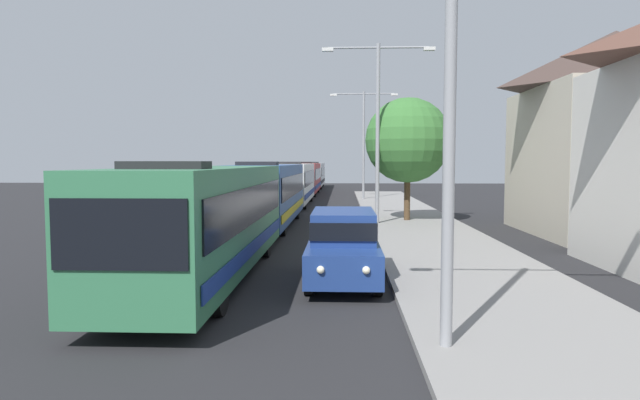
{
  "coord_description": "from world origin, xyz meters",
  "views": [
    {
      "loc": [
        2.38,
        -1.08,
        3.19
      ],
      "look_at": [
        1.56,
        18.33,
        1.82
      ],
      "focal_mm": 30.36,
      "sensor_mm": 36.0,
      "label": 1
    }
  ],
  "objects_px": {
    "bus_middle": "(293,182)",
    "bus_fourth_in_line": "(305,177)",
    "bus_lead": "(208,217)",
    "white_suv": "(343,243)",
    "bus_rear": "(313,174)",
    "streetlamp_mid": "(378,115)",
    "streetlamp_near": "(451,34)",
    "box_truck_oncoming": "(283,175)",
    "streetlamp_far": "(364,134)",
    "bus_second_in_line": "(269,192)",
    "roadside_tree": "(408,140)"
  },
  "relations": [
    {
      "from": "bus_lead",
      "to": "bus_middle",
      "type": "distance_m",
      "value": 25.42
    },
    {
      "from": "streetlamp_mid",
      "to": "roadside_tree",
      "type": "relative_size",
      "value": 1.38
    },
    {
      "from": "bus_lead",
      "to": "bus_second_in_line",
      "type": "distance_m",
      "value": 12.18
    },
    {
      "from": "bus_rear",
      "to": "white_suv",
      "type": "xyz_separation_m",
      "value": [
        3.7,
        -52.07,
        -0.66
      ]
    },
    {
      "from": "bus_second_in_line",
      "to": "bus_fourth_in_line",
      "type": "xyz_separation_m",
      "value": [
        0.0,
        26.27,
        0.0
      ]
    },
    {
      "from": "bus_lead",
      "to": "streetlamp_near",
      "type": "bearing_deg",
      "value": -46.66
    },
    {
      "from": "white_suv",
      "to": "roadside_tree",
      "type": "height_order",
      "value": "roadside_tree"
    },
    {
      "from": "box_truck_oncoming",
      "to": "bus_rear",
      "type": "bearing_deg",
      "value": 44.69
    },
    {
      "from": "bus_rear",
      "to": "streetlamp_near",
      "type": "xyz_separation_m",
      "value": [
        5.4,
        -57.49,
        3.54
      ]
    },
    {
      "from": "bus_second_in_line",
      "to": "roadside_tree",
      "type": "xyz_separation_m",
      "value": [
        7.06,
        1.72,
        2.62
      ]
    },
    {
      "from": "bus_fourth_in_line",
      "to": "roadside_tree",
      "type": "bearing_deg",
      "value": -73.95
    },
    {
      "from": "roadside_tree",
      "to": "streetlamp_far",
      "type": "bearing_deg",
      "value": 95.73
    },
    {
      "from": "bus_middle",
      "to": "roadside_tree",
      "type": "relative_size",
      "value": 1.94
    },
    {
      "from": "bus_middle",
      "to": "streetlamp_far",
      "type": "distance_m",
      "value": 8.32
    },
    {
      "from": "streetlamp_near",
      "to": "streetlamp_mid",
      "type": "xyz_separation_m",
      "value": [
        0.0,
        18.1,
        0.25
      ]
    },
    {
      "from": "bus_lead",
      "to": "streetlamp_far",
      "type": "distance_m",
      "value": 31.18
    },
    {
      "from": "box_truck_oncoming",
      "to": "bus_lead",
      "type": "bearing_deg",
      "value": -86.11
    },
    {
      "from": "streetlamp_mid",
      "to": "bus_middle",
      "type": "bearing_deg",
      "value": 112.48
    },
    {
      "from": "bus_fourth_in_line",
      "to": "box_truck_oncoming",
      "type": "distance_m",
      "value": 10.59
    },
    {
      "from": "bus_fourth_in_line",
      "to": "bus_middle",
      "type": "bearing_deg",
      "value": -90.0
    },
    {
      "from": "bus_fourth_in_line",
      "to": "streetlamp_near",
      "type": "height_order",
      "value": "streetlamp_near"
    },
    {
      "from": "bus_lead",
      "to": "streetlamp_mid",
      "type": "distance_m",
      "value": 14.03
    },
    {
      "from": "bus_lead",
      "to": "white_suv",
      "type": "distance_m",
      "value": 3.77
    },
    {
      "from": "bus_rear",
      "to": "streetlamp_near",
      "type": "bearing_deg",
      "value": -84.64
    },
    {
      "from": "bus_second_in_line",
      "to": "box_truck_oncoming",
      "type": "height_order",
      "value": "bus_second_in_line"
    },
    {
      "from": "bus_middle",
      "to": "bus_fourth_in_line",
      "type": "bearing_deg",
      "value": 90.0
    },
    {
      "from": "bus_fourth_in_line",
      "to": "bus_rear",
      "type": "distance_m",
      "value": 13.32
    },
    {
      "from": "box_truck_oncoming",
      "to": "streetlamp_far",
      "type": "relative_size",
      "value": 0.87
    },
    {
      "from": "white_suv",
      "to": "box_truck_oncoming",
      "type": "relative_size",
      "value": 0.62
    },
    {
      "from": "bus_second_in_line",
      "to": "streetlamp_near",
      "type": "bearing_deg",
      "value": -73.22
    },
    {
      "from": "box_truck_oncoming",
      "to": "white_suv",
      "type": "bearing_deg",
      "value": -81.84
    },
    {
      "from": "streetlamp_mid",
      "to": "bus_rear",
      "type": "bearing_deg",
      "value": 97.8
    },
    {
      "from": "bus_second_in_line",
      "to": "bus_fourth_in_line",
      "type": "relative_size",
      "value": 0.97
    },
    {
      "from": "roadside_tree",
      "to": "box_truck_oncoming",
      "type": "bearing_deg",
      "value": 106.67
    },
    {
      "from": "bus_middle",
      "to": "white_suv",
      "type": "relative_size",
      "value": 2.6
    },
    {
      "from": "bus_middle",
      "to": "white_suv",
      "type": "distance_m",
      "value": 26.0
    },
    {
      "from": "bus_lead",
      "to": "white_suv",
      "type": "relative_size",
      "value": 2.48
    },
    {
      "from": "bus_rear",
      "to": "roadside_tree",
      "type": "distance_m",
      "value": 38.62
    },
    {
      "from": "bus_rear",
      "to": "streetlamp_mid",
      "type": "bearing_deg",
      "value": -82.2
    },
    {
      "from": "bus_second_in_line",
      "to": "streetlamp_far",
      "type": "distance_m",
      "value": 19.45
    },
    {
      "from": "bus_rear",
      "to": "white_suv",
      "type": "relative_size",
      "value": 2.56
    },
    {
      "from": "streetlamp_near",
      "to": "bus_middle",
      "type": "bearing_deg",
      "value": 99.83
    },
    {
      "from": "bus_lead",
      "to": "bus_second_in_line",
      "type": "height_order",
      "value": "same"
    },
    {
      "from": "bus_fourth_in_line",
      "to": "streetlamp_near",
      "type": "relative_size",
      "value": 1.51
    },
    {
      "from": "box_truck_oncoming",
      "to": "bus_second_in_line",
      "type": "bearing_deg",
      "value": -84.81
    },
    {
      "from": "bus_fourth_in_line",
      "to": "bus_rear",
      "type": "relative_size",
      "value": 1.01
    },
    {
      "from": "bus_fourth_in_line",
      "to": "streetlamp_near",
      "type": "xyz_separation_m",
      "value": [
        5.4,
        -44.16,
        3.54
      ]
    },
    {
      "from": "box_truck_oncoming",
      "to": "streetlamp_mid",
      "type": "bearing_deg",
      "value": -76.46
    },
    {
      "from": "bus_rear",
      "to": "box_truck_oncoming",
      "type": "xyz_separation_m",
      "value": [
        -3.3,
        -3.27,
        0.02
      ]
    },
    {
      "from": "box_truck_oncoming",
      "to": "roadside_tree",
      "type": "height_order",
      "value": "roadside_tree"
    }
  ]
}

